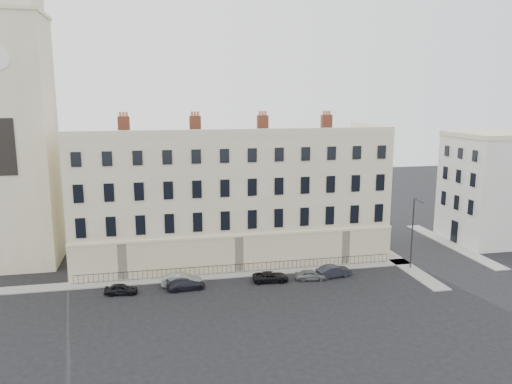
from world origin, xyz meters
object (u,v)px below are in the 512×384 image
at_px(car_a, 121,289).
at_px(streetlamp, 413,230).
at_px(car_f, 334,271).
at_px(car_c, 186,284).
at_px(car_d, 271,277).
at_px(car_e, 311,275).
at_px(car_b, 182,280).

height_order(car_a, streetlamp, streetlamp).
bearing_deg(car_f, car_c, 81.80).
distance_m(car_d, car_e, 4.29).
height_order(car_f, streetlamp, streetlamp).
distance_m(car_d, car_f, 7.02).
distance_m(car_b, car_f, 16.30).
distance_m(car_b, car_c, 1.04).
relative_size(car_e, car_f, 0.83).
height_order(car_e, car_f, car_f).
xyz_separation_m(car_b, car_c, (0.36, -0.97, -0.10)).
height_order(car_a, car_f, car_f).
bearing_deg(car_a, car_b, -75.16).
height_order(car_b, streetlamp, streetlamp).
bearing_deg(car_d, streetlamp, -83.51).
height_order(car_b, car_d, car_b).
height_order(car_b, car_c, car_b).
distance_m(car_a, car_b, 6.04).
bearing_deg(car_d, car_f, -85.68).
height_order(car_a, car_b, car_b).
relative_size(car_d, car_f, 0.98).
bearing_deg(car_e, car_d, 93.72).
bearing_deg(streetlamp, car_e, -169.96).
xyz_separation_m(car_a, car_c, (6.33, -0.06, 0.02)).
height_order(car_c, car_f, car_f).
relative_size(car_d, streetlamp, 0.47).
relative_size(car_a, car_c, 0.82).
bearing_deg(car_a, car_e, -84.03).
relative_size(car_a, car_e, 0.99).
relative_size(car_a, car_b, 0.79).
bearing_deg(car_c, car_a, 84.25).
relative_size(car_b, car_c, 1.04).
xyz_separation_m(car_a, car_e, (19.50, -0.06, 0.01)).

